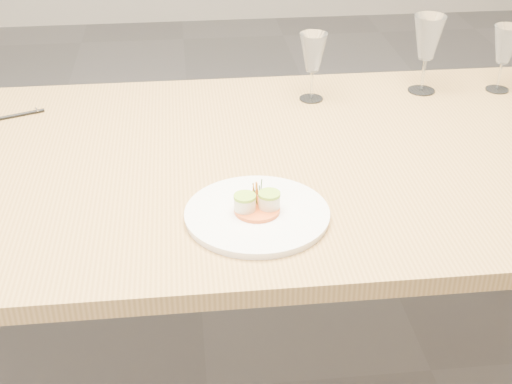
{
  "coord_description": "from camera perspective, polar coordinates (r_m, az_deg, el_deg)",
  "views": [
    {
      "loc": [
        -0.02,
        -1.48,
        1.54
      ],
      "look_at": [
        0.12,
        -0.25,
        0.8
      ],
      "focal_mm": 50.0,
      "sensor_mm": 36.0,
      "label": 1
    }
  ],
  "objects": [
    {
      "name": "ballpoint_pen",
      "position": [
        1.99,
        -18.47,
        5.87
      ],
      "size": [
        0.13,
        0.06,
        0.01
      ],
      "rotation": [
        0.0,
        0.0,
        0.38
      ],
      "color": "black",
      "rests_on": "dining_table"
    },
    {
      "name": "wine_glass_2",
      "position": [
        1.95,
        4.58,
        10.95
      ],
      "size": [
        0.08,
        0.08,
        0.19
      ],
      "color": "white",
      "rests_on": "dining_table"
    },
    {
      "name": "dinner_plate",
      "position": [
        1.45,
        0.1,
        -1.7
      ],
      "size": [
        0.3,
        0.3,
        0.08
      ],
      "rotation": [
        0.0,
        0.0,
        -0.08
      ],
      "color": "white",
      "rests_on": "dining_table"
    },
    {
      "name": "dining_table",
      "position": [
        1.71,
        -4.73,
        0.61
      ],
      "size": [
        2.4,
        1.0,
        0.75
      ],
      "color": "tan",
      "rests_on": "ground"
    },
    {
      "name": "wine_glass_3",
      "position": [
        2.05,
        13.58,
        11.8
      ],
      "size": [
        0.09,
        0.09,
        0.22
      ],
      "color": "white",
      "rests_on": "dining_table"
    },
    {
      "name": "wine_glass_4",
      "position": [
        2.12,
        19.3,
        10.97
      ],
      "size": [
        0.08,
        0.08,
        0.19
      ],
      "color": "white",
      "rests_on": "dining_table"
    }
  ]
}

